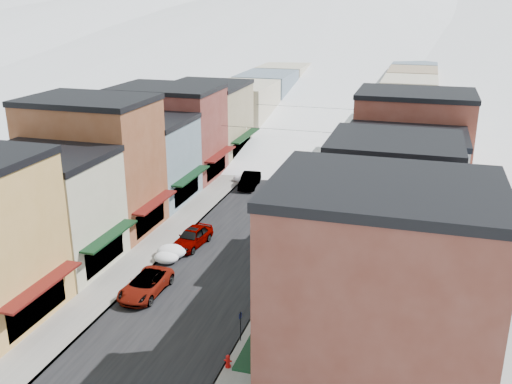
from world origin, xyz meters
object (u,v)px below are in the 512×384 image
Objects in this scene: trash_can at (281,272)px; streetlamp_near at (293,218)px; car_green_sedan at (273,249)px; fire_hydrant at (228,361)px; car_white_suv at (146,285)px; car_silver_sedan at (192,237)px; car_dark_hatch at (250,180)px.

trash_can is 0.20× the size of streetlamp_near.
fire_hydrant is (1.34, -15.55, -0.23)m from car_green_sedan.
car_green_sedan is at bearing 50.26° from car_white_suv.
car_silver_sedan is 0.99× the size of car_dark_hatch.
car_white_suv is at bearing -129.79° from streetlamp_near.
car_dark_hatch is 22.95m from trash_can.
car_silver_sedan reaches higher than fire_hydrant.
car_green_sedan reaches higher than trash_can.
trash_can is (9.02, 5.14, -0.12)m from car_white_suv.
car_white_suv is 1.18× the size of car_green_sedan.
car_silver_sedan is at bearing -170.68° from streetlamp_near.
streetlamp_near is (8.70, -15.79, 2.25)m from car_dark_hatch.
car_silver_sedan reaches higher than car_dark_hatch.
fire_hydrant is 0.17× the size of streetlamp_near.
car_white_suv is at bearing 44.39° from car_green_sedan.
car_dark_hatch is 19.05m from car_green_sedan.
car_silver_sedan reaches higher than car_white_suv.
car_dark_hatch is at bearing -71.87° from car_green_sedan.
trash_can is 5.86m from streetlamp_near.
fire_hydrant is at bearing -36.85° from car_white_suv.
car_white_suv is 5.72× the size of trash_can.
car_dark_hatch is at bearing 90.88° from car_white_suv.
car_green_sedan reaches higher than car_white_suv.
trash_can is (9.02, -3.88, -0.22)m from car_silver_sedan.
car_silver_sedan is 9.09m from streetlamp_near.
car_green_sedan is (7.48, -17.52, -0.08)m from car_dark_hatch.
car_silver_sedan is at bearing -7.28° from car_green_sedan.
car_silver_sedan is 6.18× the size of fire_hydrant.
streetlamp_near is (-0.12, 17.27, 2.56)m from fire_hydrant.
car_white_suv is at bearing -83.49° from car_silver_sedan.
streetlamp_near is (-0.32, 5.31, 2.45)m from trash_can.
trash_can is at bearing -86.52° from streetlamp_near.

